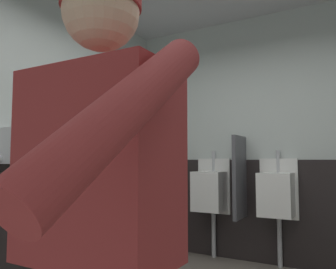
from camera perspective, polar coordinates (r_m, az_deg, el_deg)
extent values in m
cube|color=silver|center=(3.96, 16.87, -0.25)|extent=(3.87, 0.12, 2.81)
cube|color=silver|center=(3.16, -24.55, 0.96)|extent=(0.12, 4.49, 2.81)
cube|color=black|center=(3.92, 16.90, -12.52)|extent=(3.27, 0.03, 1.14)
cube|color=black|center=(3.14, -24.22, -14.41)|extent=(0.03, 3.89, 1.14)
cube|color=white|center=(4.06, 7.98, -8.73)|extent=(0.40, 0.05, 0.65)
cube|color=white|center=(3.90, 7.07, -9.65)|extent=(0.34, 0.30, 0.45)
cylinder|color=#B7BABF|center=(4.04, 7.89, -4.56)|extent=(0.04, 0.04, 0.24)
cylinder|color=#B7BABF|center=(4.10, 7.86, -16.46)|extent=(0.05, 0.05, 0.55)
cube|color=white|center=(3.85, 18.56, -8.78)|extent=(0.40, 0.05, 0.65)
cube|color=white|center=(3.69, 18.07, -9.78)|extent=(0.34, 0.30, 0.45)
cylinder|color=#B7BABF|center=(3.83, 18.43, -4.39)|extent=(0.04, 0.04, 0.24)
cylinder|color=#B7BABF|center=(3.89, 18.65, -16.93)|extent=(0.05, 0.05, 0.55)
cube|color=#4C4C51|center=(3.74, 12.23, -7.13)|extent=(0.04, 0.40, 0.90)
cube|color=maroon|center=(0.94, -11.85, -5.10)|extent=(0.43, 0.24, 0.53)
cylinder|color=maroon|center=(1.13, -21.88, -5.33)|extent=(0.17, 0.09, 0.56)
cylinder|color=maroon|center=(0.61, -7.23, 4.43)|extent=(0.09, 0.50, 0.39)
sphere|color=#D8AD8C|center=(1.03, -11.44, 19.86)|extent=(0.22, 0.22, 0.22)
cube|color=silver|center=(2.89, -25.52, -1.79)|extent=(0.24, 0.16, 0.28)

